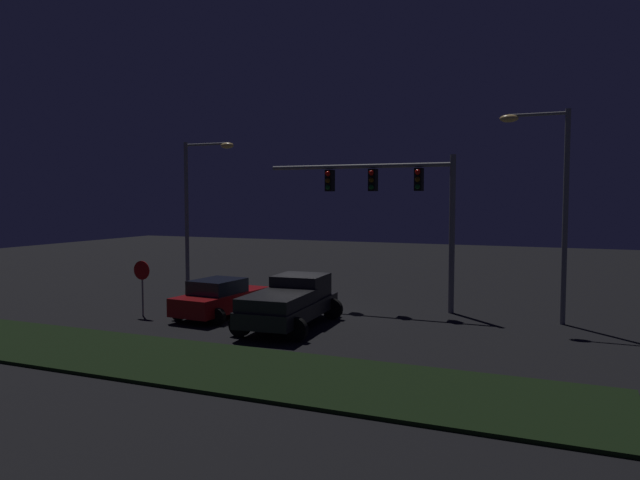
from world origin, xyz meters
TOP-DOWN VIEW (x-y plane):
  - ground_plane at (0.00, 0.00)m, footprint 80.00×80.00m
  - grass_median at (0.00, -7.58)m, footprint 23.09×4.16m
  - pickup_truck at (0.51, -1.90)m, footprint 3.12×5.52m
  - car_sedan at (-2.92, -1.28)m, footprint 2.71×4.53m
  - traffic_signal_gantry at (2.98, 3.04)m, footprint 8.32×0.56m
  - street_lamp_left at (-7.69, 4.05)m, footprint 2.92×0.44m
  - street_lamp_right at (9.21, 2.43)m, footprint 2.53×0.44m
  - stop_sign at (-5.82, -2.49)m, footprint 0.76×0.08m

SIDE VIEW (x-z plane):
  - ground_plane at x=0.00m, z-range 0.00..0.00m
  - grass_median at x=0.00m, z-range 0.00..0.10m
  - car_sedan at x=-2.92m, z-range -0.02..1.49m
  - pickup_truck at x=0.51m, z-range 0.10..1.90m
  - stop_sign at x=-5.82m, z-range 0.45..2.68m
  - street_lamp_left at x=-7.69m, z-range 1.06..8.63m
  - traffic_signal_gantry at x=2.98m, z-range 1.65..8.15m
  - street_lamp_right at x=9.21m, z-range 1.04..9.04m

